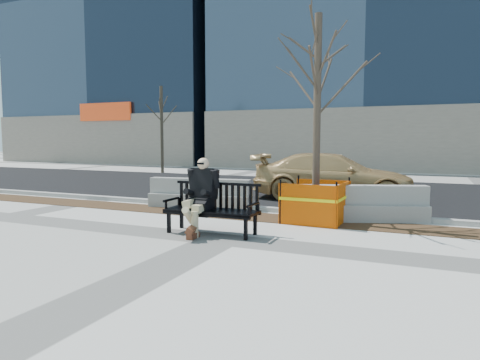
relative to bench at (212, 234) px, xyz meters
The scene contains 12 objects.
ground 0.56m from the bench, 43.75° to the right, with size 120.00×120.00×0.00m, color beige.
mulch_strip 2.25m from the bench, 79.60° to the left, with size 40.00×1.20×0.02m, color #47301C.
asphalt_street 8.42m from the bench, 87.24° to the left, with size 60.00×10.40×0.01m, color black.
curb 3.19m from the bench, 82.69° to the left, with size 60.00×0.25×0.12m, color #9E9B93.
building_left 36.31m from the bench, 130.14° to the left, with size 20.00×12.00×28.00m, color #192333.
bench is the anchor object (origin of this frame).
seated_man 0.28m from the bench, 169.59° to the left, with size 0.70×1.17×1.64m, color black, non-canonical shape.
tree_fence 2.81m from the bench, 52.74° to the left, with size 2.13×2.13×5.32m, color #FE5500, non-canonical shape.
sedan 6.49m from the bench, 78.52° to the left, with size 2.17×5.33×1.55m, color tan.
jersey_barrier_left 3.52m from the bench, 123.08° to the left, with size 3.06×0.61×0.88m, color gray, non-canonical shape.
jersey_barrier_right 3.86m from the bench, 45.02° to the left, with size 3.15×0.63×0.90m, color gray, non-canonical shape.
far_tree_left 17.32m from the bench, 127.21° to the left, with size 2.06×2.06×5.57m, color #473C2E, non-canonical shape.
Camera 1 is at (3.77, -7.65, 2.01)m, focal length 32.20 mm.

